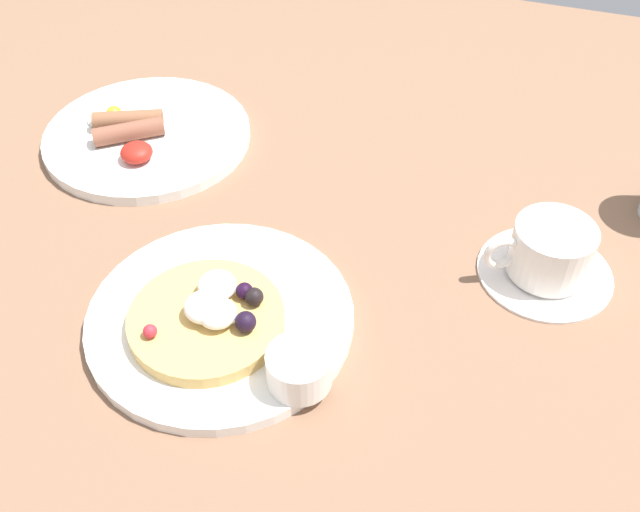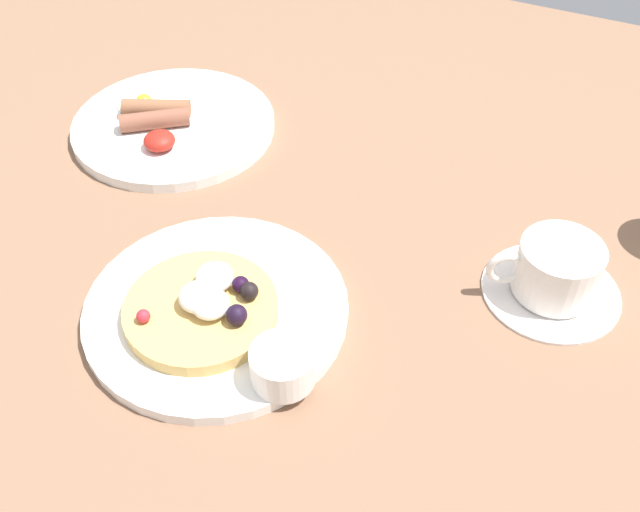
% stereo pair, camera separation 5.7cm
% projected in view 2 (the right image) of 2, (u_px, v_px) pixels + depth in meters
% --- Properties ---
extents(ground_plane, '(1.92, 1.41, 0.03)m').
position_uv_depth(ground_plane, '(284.00, 298.00, 0.73)').
color(ground_plane, brown).
extents(pancake_plate, '(0.25, 0.25, 0.01)m').
position_uv_depth(pancake_plate, '(217.00, 309.00, 0.70)').
color(pancake_plate, white).
rests_on(pancake_plate, ground_plane).
extents(pancake_with_berries, '(0.14, 0.14, 0.04)m').
position_uv_depth(pancake_with_berries, '(204.00, 305.00, 0.68)').
color(pancake_with_berries, tan).
rests_on(pancake_with_berries, pancake_plate).
extents(syrup_ramekin, '(0.06, 0.06, 0.03)m').
position_uv_depth(syrup_ramekin, '(283.00, 365.00, 0.62)').
color(syrup_ramekin, white).
rests_on(syrup_ramekin, pancake_plate).
extents(breakfast_plate, '(0.25, 0.25, 0.01)m').
position_uv_depth(breakfast_plate, '(174.00, 125.00, 0.91)').
color(breakfast_plate, white).
rests_on(breakfast_plate, ground_plane).
extents(fried_breakfast, '(0.12, 0.11, 0.02)m').
position_uv_depth(fried_breakfast, '(154.00, 117.00, 0.90)').
color(fried_breakfast, brown).
rests_on(fried_breakfast, breakfast_plate).
extents(coffee_saucer, '(0.13, 0.13, 0.01)m').
position_uv_depth(coffee_saucer, '(551.00, 290.00, 0.72)').
color(coffee_saucer, white).
rests_on(coffee_saucer, ground_plane).
extents(coffee_cup, '(0.10, 0.08, 0.05)m').
position_uv_depth(coffee_cup, '(556.00, 268.00, 0.69)').
color(coffee_cup, white).
rests_on(coffee_cup, coffee_saucer).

